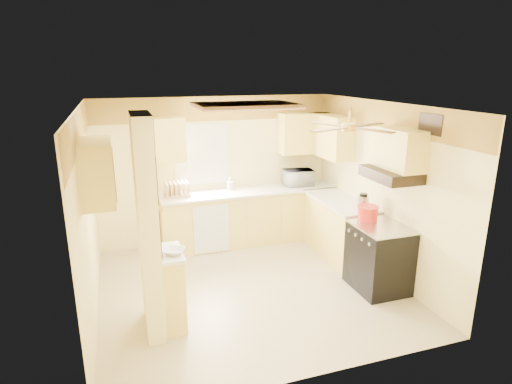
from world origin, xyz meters
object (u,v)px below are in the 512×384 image
object	(u,v)px
stove	(379,257)
dutch_oven	(368,213)
bowl	(174,251)
microwave	(298,178)
kettle	(363,203)

from	to	relation	value
stove	dutch_oven	distance (m)	0.62
stove	bowl	world-z (taller)	bowl
microwave	kettle	bearing A→B (deg)	106.70
bowl	dutch_oven	xyz separation A→B (m)	(2.72, 0.36, 0.05)
stove	microwave	distance (m)	2.28
stove	bowl	bearing A→B (deg)	-178.50
microwave	dutch_oven	size ratio (longest dim) A/B	1.72
bowl	stove	bearing A→B (deg)	1.50
stove	kettle	distance (m)	0.84
bowl	kettle	world-z (taller)	kettle
stove	kettle	world-z (taller)	kettle
stove	kettle	xyz separation A→B (m)	(0.07, 0.58, 0.60)
microwave	kettle	xyz separation A→B (m)	(0.32, -1.59, -0.02)
dutch_oven	kettle	distance (m)	0.32
stove	kettle	size ratio (longest dim) A/B	3.53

